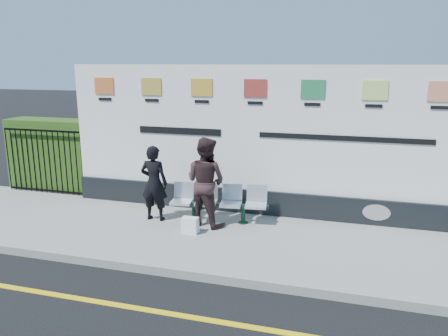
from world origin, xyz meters
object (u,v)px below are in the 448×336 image
(bench, at_px, (218,212))
(woman_left, at_px, (154,183))
(billboard, at_px, (255,151))
(woman_right, at_px, (206,182))

(bench, bearing_deg, woman_left, -178.02)
(billboard, relative_size, woman_left, 5.36)
(billboard, xyz_separation_m, bench, (-0.55, -0.77, -1.10))
(woman_right, bearing_deg, billboard, -110.05)
(woman_left, bearing_deg, bench, -171.27)
(woman_right, bearing_deg, bench, -119.39)
(bench, height_order, woman_left, woman_left)
(billboard, distance_m, woman_left, 2.12)
(woman_left, bearing_deg, woman_right, -179.14)
(bench, relative_size, woman_right, 1.10)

